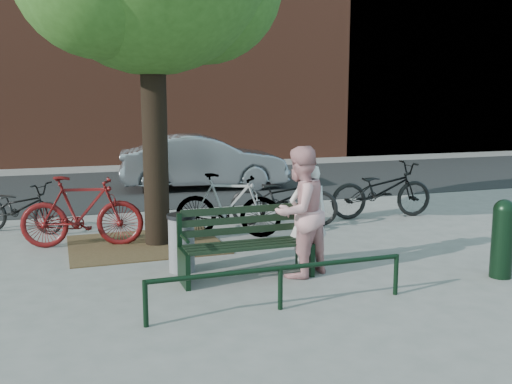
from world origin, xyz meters
name	(u,v)px	position (x,y,z in m)	size (l,w,h in m)	color
ground	(247,278)	(0.00, 0.00, 0.00)	(90.00, 90.00, 0.00)	gray
dirt_pit	(146,244)	(-1.00, 2.20, 0.01)	(2.40, 2.00, 0.02)	brown
road	(148,186)	(0.00, 8.50, 0.01)	(40.00, 7.00, 0.01)	black
park_bench	(245,242)	(0.00, 0.08, 0.48)	(1.74, 0.54, 0.97)	black
guard_railing	(280,275)	(0.00, -1.20, 0.40)	(3.06, 0.06, 0.51)	black
person_left	(308,217)	(0.95, 0.15, 0.73)	(0.54, 0.35, 1.47)	silver
person_right	(300,212)	(0.71, -0.11, 0.87)	(0.84, 0.66, 1.74)	#D08F91
bollard	(503,236)	(3.20, -1.07, 0.56)	(0.28, 0.28, 1.05)	black
litter_bin	(182,242)	(-0.74, 0.60, 0.40)	(0.39, 0.39, 0.80)	gray
bicycle_a	(20,208)	(-2.95, 3.81, 0.45)	(0.60, 1.72, 0.90)	black
bicycle_b	(82,212)	(-1.95, 2.42, 0.57)	(0.54, 1.91, 1.15)	#4F0B0B
bicycle_c	(284,198)	(1.66, 2.81, 0.53)	(0.70, 2.01, 1.06)	black
bicycle_d	(228,205)	(0.43, 2.30, 0.55)	(0.52, 1.83, 1.10)	gray
bicycle_e	(382,190)	(3.78, 2.85, 0.56)	(0.74, 2.12, 1.11)	black
parked_car	(204,162)	(1.35, 7.64, 0.71)	(1.51, 4.32, 1.42)	gray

